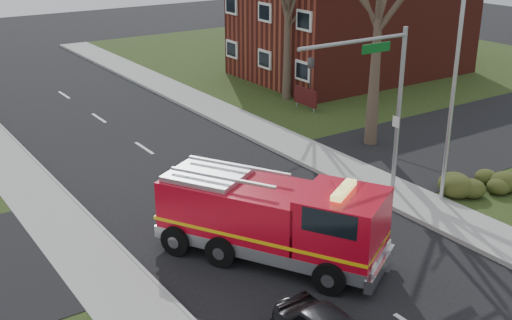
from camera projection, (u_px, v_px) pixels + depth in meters
ground at (291, 245)px, 22.42m from camera, size 120.00×120.00×0.00m
sidewalk_right at (414, 202)px, 25.64m from camera, size 2.40×80.00×0.15m
sidewalk_left at (125, 300)px, 19.14m from camera, size 2.40×80.00×0.15m
brick_building at (353, 23)px, 44.96m from camera, size 15.40×10.40×7.25m
health_center_sign at (305, 97)px, 37.26m from camera, size 0.12×2.00×1.40m
hedge_corner at (482, 183)px, 26.16m from camera, size 2.80×2.00×0.90m
traffic_signal_mast at (378, 85)px, 24.61m from camera, size 5.29×0.18×6.80m
streetlight_pole at (452, 92)px, 24.14m from camera, size 1.48×0.16×8.40m
fire_engine at (273, 221)px, 21.16m from camera, size 5.93×7.77×3.02m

